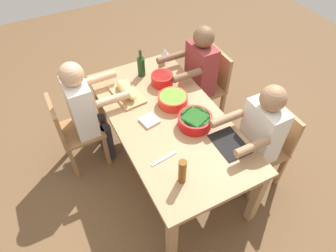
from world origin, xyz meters
TOP-DOWN VIEW (x-y plane):
  - ground_plane at (0.00, 0.00)m, footprint 8.00×8.00m
  - dining_table at (0.00, 0.00)m, footprint 1.81×0.93m
  - chair_far_left at (-0.50, 0.79)m, footprint 0.40×0.40m
  - diner_far_left at (-0.50, 0.60)m, footprint 0.41×0.53m
  - chair_far_right at (0.50, 0.79)m, footprint 0.40×0.40m
  - diner_far_right at (0.50, 0.60)m, footprint 0.41×0.53m
  - chair_near_left at (-0.50, -0.79)m, footprint 0.40×0.40m
  - diner_near_left at (-0.50, -0.60)m, footprint 0.41×0.53m
  - serving_bowl_greens at (0.18, 0.16)m, footprint 0.29×0.29m
  - serving_bowl_fruit at (-0.44, 0.16)m, footprint 0.21×0.21m
  - serving_bowl_salad at (-0.14, 0.12)m, footprint 0.27×0.27m
  - cutting_board at (-0.44, -0.21)m, footprint 0.42×0.26m
  - bread_loaf at (-0.44, -0.21)m, footprint 0.33×0.14m
  - wine_bottle at (-0.66, 0.04)m, footprint 0.08×0.08m
  - beer_bottle at (0.62, -0.21)m, footprint 0.06×0.06m
  - wine_glass at (-0.77, 0.36)m, footprint 0.08×0.08m
  - placemat_far_right at (0.50, 0.30)m, footprint 0.32×0.23m
  - carving_knife at (0.39, -0.24)m, footprint 0.06×0.23m
  - napkin_stack at (-0.03, -0.17)m, footprint 0.16×0.16m

SIDE VIEW (x-z plane):
  - ground_plane at x=0.00m, z-range 0.00..0.00m
  - chair_far_left at x=-0.50m, z-range 0.06..0.91m
  - chair_far_right at x=0.50m, z-range 0.06..0.91m
  - chair_near_left at x=-0.50m, z-range 0.06..0.91m
  - dining_table at x=0.00m, z-range 0.29..1.03m
  - diner_far_left at x=-0.50m, z-range 0.10..1.30m
  - diner_far_right at x=0.50m, z-range 0.10..1.30m
  - diner_near_left at x=-0.50m, z-range 0.10..1.30m
  - placemat_far_right at x=0.50m, z-range 0.74..0.75m
  - carving_knife at x=0.39m, z-range 0.74..0.75m
  - cutting_board at x=-0.44m, z-range 0.74..0.76m
  - napkin_stack at x=-0.03m, z-range 0.74..0.76m
  - serving_bowl_salad at x=-0.14m, z-range 0.75..0.84m
  - serving_bowl_greens at x=0.18m, z-range 0.75..0.85m
  - serving_bowl_fruit at x=-0.44m, z-range 0.75..0.85m
  - bread_loaf at x=-0.44m, z-range 0.76..0.85m
  - wine_bottle at x=-0.66m, z-range 0.70..0.99m
  - beer_bottle at x=0.62m, z-range 0.74..0.96m
  - wine_glass at x=-0.77m, z-range 0.77..0.94m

